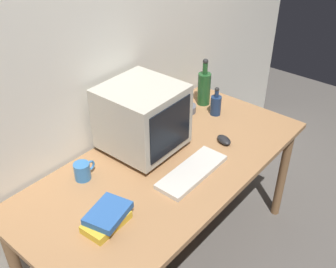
# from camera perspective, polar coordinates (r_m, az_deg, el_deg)

# --- Properties ---
(ground_plane) EXTENTS (6.00, 6.00, 0.00)m
(ground_plane) POSITION_cam_1_polar(r_m,az_deg,el_deg) (2.58, 0.00, -17.17)
(ground_plane) COLOR #56514C
(back_wall) EXTENTS (4.00, 0.08, 2.50)m
(back_wall) POSITION_cam_1_polar(r_m,az_deg,el_deg) (2.09, -9.89, 12.20)
(back_wall) COLOR silver
(back_wall) RESTS_ON ground
(desk) EXTENTS (1.67, 0.80, 0.74)m
(desk) POSITION_cam_1_polar(r_m,az_deg,el_deg) (2.11, 0.00, -5.92)
(desk) COLOR #9E7047
(desk) RESTS_ON ground
(crt_monitor) EXTENTS (0.39, 0.40, 0.37)m
(crt_monitor) POSITION_cam_1_polar(r_m,az_deg,el_deg) (2.06, -3.75, 2.35)
(crt_monitor) COLOR #B2AD9E
(crt_monitor) RESTS_ON desk
(keyboard) EXTENTS (0.42, 0.15, 0.02)m
(keyboard) POSITION_cam_1_polar(r_m,az_deg,el_deg) (1.99, 3.52, -5.49)
(keyboard) COLOR beige
(keyboard) RESTS_ON desk
(computer_mouse) EXTENTS (0.09, 0.12, 0.04)m
(computer_mouse) POSITION_cam_1_polar(r_m,az_deg,el_deg) (2.22, 8.13, -0.86)
(computer_mouse) COLOR black
(computer_mouse) RESTS_ON desk
(bottle_tall) EXTENTS (0.08, 0.08, 0.31)m
(bottle_tall) POSITION_cam_1_polar(r_m,az_deg,el_deg) (2.55, 5.26, 6.77)
(bottle_tall) COLOR #1E4C23
(bottle_tall) RESTS_ON desk
(bottle_short) EXTENTS (0.07, 0.07, 0.19)m
(bottle_short) POSITION_cam_1_polar(r_m,az_deg,el_deg) (2.45, 6.96, 4.29)
(bottle_short) COLOR navy
(bottle_short) RESTS_ON desk
(book_stack) EXTENTS (0.23, 0.18, 0.07)m
(book_stack) POSITION_cam_1_polar(r_m,az_deg,el_deg) (1.74, -8.82, -11.91)
(book_stack) COLOR gold
(book_stack) RESTS_ON desk
(mug) EXTENTS (0.12, 0.08, 0.09)m
(mug) POSITION_cam_1_polar(r_m,az_deg,el_deg) (1.98, -12.28, -5.26)
(mug) COLOR #3370B2
(mug) RESTS_ON desk
(cd_spindle) EXTENTS (0.12, 0.12, 0.04)m
(cd_spindle) POSITION_cam_1_polar(r_m,az_deg,el_deg) (2.49, 2.70, 3.72)
(cd_spindle) COLOR #595B66
(cd_spindle) RESTS_ON desk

